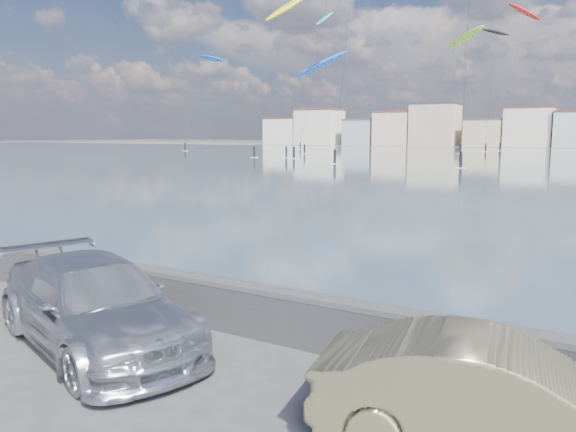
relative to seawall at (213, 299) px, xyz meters
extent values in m
plane|color=#333335|center=(0.00, -2.70, -0.58)|extent=(700.00, 700.00, 0.00)
cube|color=#28282B|center=(0.00, 0.00, -0.13)|extent=(400.00, 0.35, 0.90)
cylinder|color=#28282B|center=(0.00, 0.00, 0.32)|extent=(400.00, 0.36, 0.36)
cube|color=white|center=(-112.00, 183.30, 4.42)|extent=(14.00, 11.00, 10.00)
cube|color=#562D23|center=(-112.00, 183.30, 9.72)|extent=(14.28, 11.22, 0.60)
cube|color=silver|center=(-96.50, 183.30, 5.92)|extent=(16.00, 12.00, 13.00)
cube|color=brown|center=(-96.50, 183.30, 12.72)|extent=(16.32, 12.24, 0.60)
cube|color=#9EA8B7|center=(-79.00, 183.30, 3.92)|extent=(11.00, 10.00, 9.00)
cube|color=#4C423D|center=(-79.00, 183.30, 8.72)|extent=(11.22, 10.20, 0.60)
cube|color=beige|center=(-66.00, 183.30, 5.17)|extent=(13.00, 11.00, 11.50)
cube|color=brown|center=(-66.00, 183.30, 11.22)|extent=(13.26, 11.22, 0.60)
cube|color=#CCB293|center=(-51.50, 183.30, 6.42)|extent=(15.00, 12.00, 14.00)
cube|color=#2D2D33|center=(-51.50, 183.30, 13.72)|extent=(15.30, 12.24, 0.60)
cube|color=beige|center=(-35.00, 183.30, 3.67)|extent=(12.00, 10.00, 8.50)
cube|color=#4C423D|center=(-35.00, 183.30, 8.22)|extent=(12.24, 10.20, 0.60)
cube|color=beige|center=(-21.50, 183.30, 5.42)|extent=(14.00, 11.00, 12.00)
cube|color=#562D23|center=(-21.50, 183.30, 11.72)|extent=(14.28, 11.22, 0.60)
imported|color=silver|center=(-1.14, -1.97, 0.23)|extent=(6.02, 3.92, 1.62)
imported|color=tan|center=(5.83, -1.78, 0.14)|extent=(4.59, 2.33, 1.44)
ellipsoid|color=yellow|center=(-45.66, 77.38, 25.19)|extent=(8.47, 6.97, 6.41)
cube|color=white|center=(-48.39, 70.76, -0.53)|extent=(1.40, 0.42, 0.08)
cylinder|color=black|center=(-48.39, 70.76, 0.37)|extent=(0.36, 0.36, 1.70)
sphere|color=black|center=(-48.39, 70.76, 1.27)|extent=(0.28, 0.28, 0.28)
cylinder|color=black|center=(-47.03, 74.07, 12.95)|extent=(2.76, 6.66, 24.48)
ellipsoid|color=blue|center=(-84.69, 104.51, 22.18)|extent=(9.71, 5.10, 3.49)
cube|color=white|center=(-85.30, 94.52, -0.53)|extent=(1.40, 0.42, 0.08)
cylinder|color=black|center=(-85.30, 94.52, 0.37)|extent=(0.36, 0.36, 1.70)
sphere|color=black|center=(-85.30, 94.52, 1.27)|extent=(0.28, 0.28, 0.28)
cylinder|color=black|center=(-85.00, 99.51, 11.45)|extent=(0.64, 10.02, 21.47)
ellipsoid|color=red|center=(-19.64, 151.95, 34.73)|extent=(8.88, 5.39, 5.49)
cube|color=white|center=(-20.85, 135.95, -0.53)|extent=(1.40, 0.42, 0.08)
cylinder|color=black|center=(-20.85, 135.95, 0.37)|extent=(0.36, 0.36, 1.70)
sphere|color=black|center=(-20.85, 135.95, 1.27)|extent=(0.28, 0.28, 0.28)
cylinder|color=black|center=(-20.24, 143.95, 17.72)|extent=(1.25, 16.02, 34.02)
ellipsoid|color=blue|center=(-41.69, 82.32, 15.78)|extent=(10.64, 4.73, 5.22)
cube|color=white|center=(-40.60, 71.00, -0.53)|extent=(1.40, 0.42, 0.08)
cylinder|color=black|center=(-40.60, 71.00, 0.37)|extent=(0.36, 0.36, 1.70)
sphere|color=black|center=(-40.60, 71.00, 1.27)|extent=(0.28, 0.28, 0.28)
cylinder|color=black|center=(-41.14, 76.66, 8.25)|extent=(1.12, 11.36, 15.08)
cube|color=white|center=(-50.23, 91.26, -0.53)|extent=(1.40, 0.42, 0.08)
cylinder|color=black|center=(-50.23, 91.26, 0.37)|extent=(0.36, 0.36, 1.70)
sphere|color=black|center=(-50.23, 91.26, 1.27)|extent=(0.28, 0.28, 0.28)
cylinder|color=black|center=(-51.79, 98.46, 18.57)|extent=(3.17, 14.44, 35.72)
ellipsoid|color=#19BFBF|center=(-66.29, 129.79, 34.15)|extent=(3.79, 8.08, 5.55)
cube|color=white|center=(-68.23, 120.41, -0.53)|extent=(1.40, 0.42, 0.08)
cylinder|color=black|center=(-68.23, 120.41, 0.37)|extent=(0.36, 0.36, 1.70)
sphere|color=black|center=(-68.23, 120.41, 1.27)|extent=(0.28, 0.28, 0.28)
cylinder|color=black|center=(-67.26, 125.10, 17.44)|extent=(1.98, 9.42, 33.44)
cube|color=white|center=(-43.39, 73.13, -0.53)|extent=(1.40, 0.42, 0.08)
cylinder|color=black|center=(-43.39, 73.13, 0.37)|extent=(0.36, 0.36, 1.70)
sphere|color=black|center=(-43.39, 73.13, 1.27)|extent=(0.28, 0.28, 0.28)
cylinder|color=black|center=(-42.71, 80.00, 15.71)|extent=(1.40, 13.78, 29.99)
cube|color=white|center=(-27.03, 59.01, -0.53)|extent=(1.40, 0.42, 0.08)
cylinder|color=black|center=(-27.03, 59.01, 0.37)|extent=(0.36, 0.36, 1.70)
sphere|color=black|center=(-27.03, 59.01, 1.27)|extent=(0.28, 0.28, 0.28)
cylinder|color=black|center=(-27.51, 63.31, 17.20)|extent=(1.00, 8.63, 32.96)
ellipsoid|color=#8CD826|center=(-25.25, 116.24, 23.71)|extent=(10.13, 7.31, 4.70)
cube|color=white|center=(-23.17, 108.18, -0.53)|extent=(1.40, 0.42, 0.08)
cylinder|color=black|center=(-23.17, 108.18, 0.37)|extent=(0.36, 0.36, 1.70)
sphere|color=black|center=(-23.17, 108.18, 1.27)|extent=(0.28, 0.28, 0.28)
cylinder|color=black|center=(-24.21, 112.21, 12.21)|extent=(2.12, 8.09, 23.00)
cube|color=white|center=(-10.09, 58.10, -0.53)|extent=(1.40, 0.42, 0.08)
cylinder|color=black|center=(-10.09, 58.10, 0.37)|extent=(0.36, 0.36, 1.70)
sphere|color=black|center=(-10.09, 58.10, 1.27)|extent=(0.28, 0.28, 0.28)
cylinder|color=black|center=(-11.06, 62.22, 12.58)|extent=(1.99, 8.28, 23.74)
ellipsoid|color=black|center=(-23.56, 137.61, 27.89)|extent=(8.01, 4.91, 3.35)
cube|color=white|center=(-22.06, 126.16, -0.53)|extent=(1.40, 0.42, 0.08)
cylinder|color=black|center=(-22.06, 126.16, 0.37)|extent=(0.36, 0.36, 1.70)
sphere|color=black|center=(-22.06, 126.16, 1.27)|extent=(0.28, 0.28, 0.28)
cylinder|color=black|center=(-22.81, 131.89, 14.30)|extent=(1.53, 11.48, 27.18)
camera|label=1|loc=(7.06, -8.59, 3.30)|focal=35.00mm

